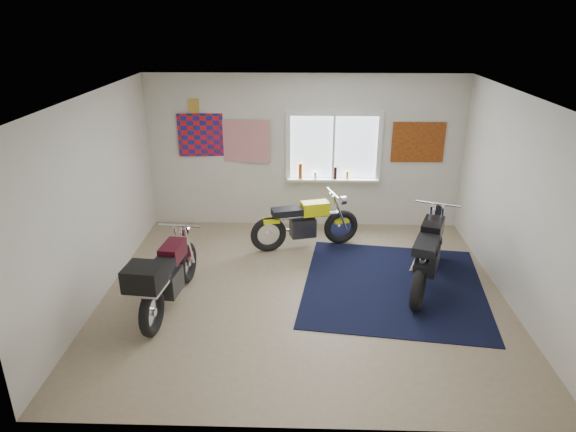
{
  "coord_description": "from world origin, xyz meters",
  "views": [
    {
      "loc": [
        -0.03,
        -6.24,
        3.66
      ],
      "look_at": [
        -0.23,
        0.4,
        0.99
      ],
      "focal_mm": 32.0,
      "sensor_mm": 36.0,
      "label": 1
    }
  ],
  "objects_px": {
    "yellow_triumph": "(305,224)",
    "black_chrome_bike": "(428,255)",
    "navy_rug": "(393,285)",
    "maroon_tourer": "(165,277)"
  },
  "relations": [
    {
      "from": "maroon_tourer",
      "to": "navy_rug",
      "type": "bearing_deg",
      "value": -69.73
    },
    {
      "from": "black_chrome_bike",
      "to": "maroon_tourer",
      "type": "distance_m",
      "value": 3.61
    },
    {
      "from": "navy_rug",
      "to": "yellow_triumph",
      "type": "distance_m",
      "value": 1.84
    },
    {
      "from": "yellow_triumph",
      "to": "maroon_tourer",
      "type": "relative_size",
      "value": 0.94
    },
    {
      "from": "navy_rug",
      "to": "black_chrome_bike",
      "type": "relative_size",
      "value": 1.3
    },
    {
      "from": "navy_rug",
      "to": "black_chrome_bike",
      "type": "bearing_deg",
      "value": 8.56
    },
    {
      "from": "yellow_triumph",
      "to": "black_chrome_bike",
      "type": "bearing_deg",
      "value": -50.96
    },
    {
      "from": "yellow_triumph",
      "to": "maroon_tourer",
      "type": "distance_m",
      "value": 2.7
    },
    {
      "from": "yellow_triumph",
      "to": "black_chrome_bike",
      "type": "relative_size",
      "value": 0.9
    },
    {
      "from": "navy_rug",
      "to": "maroon_tourer",
      "type": "height_order",
      "value": "maroon_tourer"
    }
  ]
}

